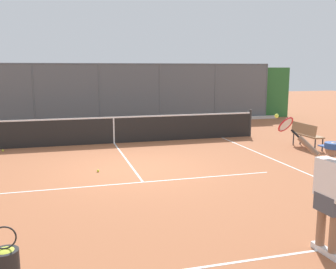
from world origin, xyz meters
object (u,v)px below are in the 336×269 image
(tennis_ball_near_baseline, at_px, (98,171))
(ball_basket, at_px, (6,268))
(tennis_player, at_px, (329,190))
(tennis_ball_near_net, at_px, (3,151))
(courtside_bench, at_px, (306,133))

(tennis_ball_near_baseline, xyz_separation_m, ball_basket, (1.58, 5.18, 0.27))
(tennis_ball_near_baseline, relative_size, ball_basket, 0.08)
(tennis_player, xyz_separation_m, tennis_ball_near_baseline, (2.74, -5.41, -0.94))
(tennis_player, xyz_separation_m, ball_basket, (4.33, -0.23, -0.67))
(tennis_ball_near_baseline, height_order, tennis_ball_near_net, same)
(tennis_ball_near_net, xyz_separation_m, courtside_bench, (-9.79, 2.17, 0.48))
(ball_basket, bearing_deg, tennis_ball_near_net, -82.35)
(tennis_ball_near_net, relative_size, courtside_bench, 0.05)
(ball_basket, bearing_deg, tennis_ball_near_baseline, -107.00)
(tennis_player, xyz_separation_m, courtside_bench, (-4.31, -6.60, -0.46))
(tennis_ball_near_baseline, height_order, ball_basket, ball_basket)
(courtside_bench, height_order, ball_basket, courtside_bench)
(tennis_player, distance_m, ball_basket, 4.38)
(tennis_player, height_order, ball_basket, tennis_player)
(tennis_player, relative_size, ball_basket, 2.36)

